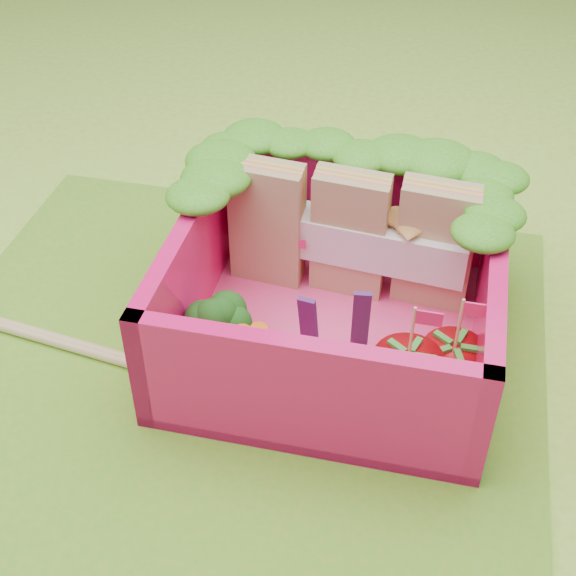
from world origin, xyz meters
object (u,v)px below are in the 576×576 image
(sandwich_stack, at_px, (351,234))
(broccoli, at_px, (216,323))
(bento_box, at_px, (336,290))
(strawberry_right, at_px, (451,369))
(chopsticks, at_px, (13,328))
(strawberry_left, at_px, (406,380))

(sandwich_stack, height_order, broccoli, sandwich_stack)
(bento_box, bearing_deg, strawberry_right, -26.94)
(broccoli, xyz_separation_m, chopsticks, (-0.93, -0.01, -0.21))
(sandwich_stack, height_order, strawberry_left, sandwich_stack)
(strawberry_left, distance_m, strawberry_right, 0.19)
(strawberry_right, xyz_separation_m, chopsticks, (-1.87, -0.01, -0.16))
(sandwich_stack, height_order, chopsticks, sandwich_stack)
(bento_box, relative_size, broccoli, 4.09)
(broccoli, xyz_separation_m, strawberry_right, (0.94, -0.00, -0.05))
(bento_box, xyz_separation_m, strawberry_left, (0.34, -0.36, -0.09))
(chopsticks, bearing_deg, broccoli, 0.79)
(sandwich_stack, xyz_separation_m, strawberry_left, (0.33, -0.68, -0.15))
(broccoli, distance_m, strawberry_right, 0.94)
(strawberry_left, xyz_separation_m, chopsticks, (-1.71, 0.09, -0.17))
(broccoli, height_order, chopsticks, broccoli)
(sandwich_stack, xyz_separation_m, broccoli, (-0.45, -0.57, -0.11))
(strawberry_left, bearing_deg, chopsticks, 176.82)
(sandwich_stack, distance_m, broccoli, 0.74)
(bento_box, xyz_separation_m, sandwich_stack, (0.01, 0.32, 0.06))
(strawberry_left, bearing_deg, broccoli, 172.13)
(strawberry_right, relative_size, chopsticks, 0.20)
(sandwich_stack, bearing_deg, broccoli, -128.10)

